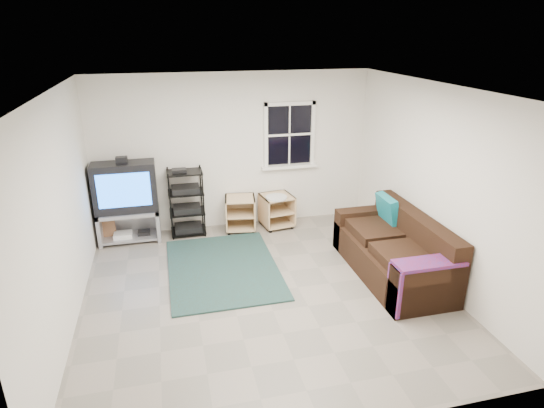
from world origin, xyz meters
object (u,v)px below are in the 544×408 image
object	(u,v)px
side_table_left	(240,212)
sofa	(395,252)
tv_unit	(126,196)
side_table_right	(276,208)
av_rack	(187,206)

from	to	relation	value
side_table_left	sofa	bearing A→B (deg)	-48.36
tv_unit	side_table_right	xyz separation A→B (m)	(2.44, 0.01, -0.44)
av_rack	side_table_right	bearing A→B (deg)	-0.96
side_table_left	side_table_right	distance (m)	0.62
sofa	side_table_right	bearing A→B (deg)	120.58
side_table_right	sofa	distance (m)	2.34
side_table_right	sofa	world-z (taller)	sofa
side_table_left	sofa	xyz separation A→B (m)	(1.81, -2.04, 0.03)
sofa	tv_unit	bearing A→B (deg)	151.10
sofa	av_rack	bearing A→B (deg)	142.93
tv_unit	av_rack	size ratio (longest dim) A/B	1.24
side_table_left	sofa	distance (m)	2.73
av_rack	side_table_left	distance (m)	0.91
side_table_left	side_table_right	size ratio (longest dim) A/B	0.98
av_rack	sofa	bearing A→B (deg)	-37.07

